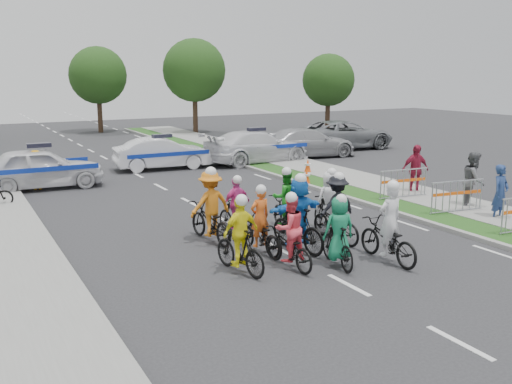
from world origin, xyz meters
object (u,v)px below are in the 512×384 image
rider_10 (210,213)px  police_car_0 (40,168)px  rider_0 (388,235)px  tree_4 (98,75)px  rider_3 (240,243)px  rider_5 (298,219)px  rider_9 (236,212)px  rider_8 (285,207)px  rider_7 (329,208)px  cone_0 (307,177)px  police_car_2 (256,147)px  spectator_1 (474,180)px  cone_1 (308,167)px  barrier_2 (403,185)px  civilian_suv (344,135)px  marshal_hiviz (36,170)px  tree_2 (328,80)px  police_car_1 (162,153)px  rider_6 (259,230)px  tree_1 (194,70)px  rider_2 (289,239)px  spectator_2 (415,170)px  rider_4 (336,215)px  barrier_1 (457,198)px  spectator_0 (500,193)px  rider_1 (338,238)px  civilian_sedan (307,143)px

rider_10 → police_car_0: rider_10 is taller
rider_0 → tree_4: 33.41m
rider_3 → rider_5: (2.00, 0.72, 0.13)m
rider_0 → rider_9: 4.34m
rider_8 → rider_9: bearing=1.9°
rider_7 → cone_0: (3.19, 5.95, -0.39)m
rider_3 → police_car_2: bearing=-130.5°
rider_3 → spectator_1: (9.57, 1.85, 0.24)m
cone_1 → rider_3: bearing=-130.4°
barrier_2 → cone_1: bearing=90.4°
rider_3 → cone_1: rider_3 is taller
cone_0 → cone_1: 2.60m
rider_3 → civilian_suv: bearing=-143.7°
marshal_hiviz → tree_2: (22.31, 12.17, 3.07)m
police_car_1 → rider_5: bearing=-179.4°
rider_6 → spectator_1: 8.53m
rider_8 → tree_1: 27.13m
rider_2 → rider_8: size_ratio=0.95×
rider_2 → rider_10: 2.84m
rider_0 → cone_0: 9.31m
rider_8 → spectator_2: 7.02m
rider_8 → barrier_2: 5.79m
rider_4 → rider_7: (0.31, 0.75, -0.01)m
rider_7 → rider_9: (-2.36, 1.09, -0.07)m
rider_10 → police_car_2: 13.53m
rider_9 → police_car_1: bearing=-108.8°
rider_3 → police_car_1: 14.60m
police_car_0 → barrier_1: bearing=-132.8°
rider_5 → police_car_1: (1.20, 13.53, -0.11)m
rider_4 → rider_6: size_ratio=1.07×
spectator_0 → rider_6: bearing=166.4°
marshal_hiviz → tree_2: bearing=-139.3°
police_car_2 → barrier_2: bearing=178.2°
barrier_2 → tree_1: bearing=84.6°
rider_1 → civilian_sedan: 17.44m
rider_6 → rider_7: rider_7 is taller
rider_6 → spectator_2: (8.39, 3.34, 0.34)m
marshal_hiviz → police_car_1: bearing=-147.1°
cone_1 → rider_7: bearing=-120.0°
rider_10 → rider_8: bearing=174.7°
police_car_0 → police_car_2: police_car_0 is taller
spectator_0 → marshal_hiviz: bearing=126.5°
rider_5 → tree_1: size_ratio=0.30×
tree_1 → rider_4: bearing=-105.1°
rider_2 → spectator_0: rider_2 is taller
police_car_0 → tree_2: (22.14, 12.03, 3.03)m
rider_4 → barrier_2: 5.79m
rider_2 → barrier_1: size_ratio=0.90×
police_car_2 → marshal_hiviz: size_ratio=3.62×
rider_8 → marshal_hiviz: bearing=-48.9°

